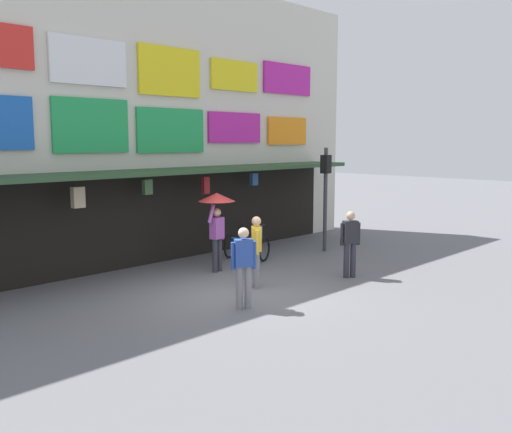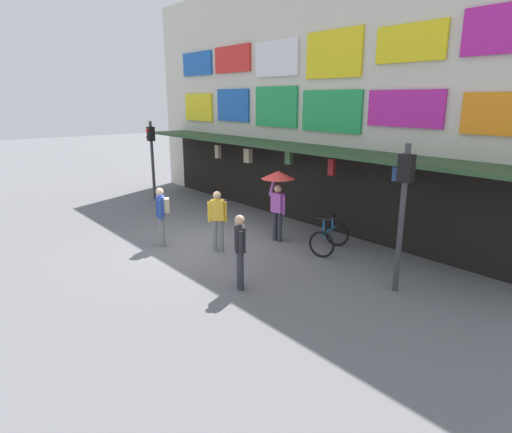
{
  "view_description": "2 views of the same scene",
  "coord_description": "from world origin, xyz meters",
  "px_view_note": "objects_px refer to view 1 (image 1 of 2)",
  "views": [
    {
      "loc": [
        -8.41,
        -8.85,
        3.43
      ],
      "look_at": [
        1.3,
        0.69,
        1.57
      ],
      "focal_mm": 39.26,
      "sensor_mm": 36.0,
      "label": 1
    },
    {
      "loc": [
        10.02,
        -6.23,
        4.06
      ],
      "look_at": [
        2.02,
        0.38,
        1.21
      ],
      "focal_mm": 30.16,
      "sensor_mm": 36.0,
      "label": 2
    }
  ],
  "objects_px": {
    "traffic_light_far": "(325,182)",
    "bicycle_parked": "(247,246)",
    "pedestrian_in_blue": "(350,240)",
    "pedestrian_with_umbrella": "(217,210)",
    "pedestrian_in_black": "(256,248)",
    "pedestrian_in_purple": "(243,261)"
  },
  "relations": [
    {
      "from": "traffic_light_far",
      "to": "bicycle_parked",
      "type": "xyz_separation_m",
      "value": [
        -2.6,
        0.79,
        -1.75
      ]
    },
    {
      "from": "bicycle_parked",
      "to": "pedestrian_in_blue",
      "type": "relative_size",
      "value": 0.79
    },
    {
      "from": "pedestrian_with_umbrella",
      "to": "pedestrian_in_blue",
      "type": "distance_m",
      "value": 3.5
    },
    {
      "from": "pedestrian_in_black",
      "to": "pedestrian_in_purple",
      "type": "bearing_deg",
      "value": -144.77
    },
    {
      "from": "bicycle_parked",
      "to": "pedestrian_in_blue",
      "type": "distance_m",
      "value": 3.39
    },
    {
      "from": "pedestrian_in_blue",
      "to": "pedestrian_in_purple",
      "type": "relative_size",
      "value": 1.0
    },
    {
      "from": "pedestrian_in_purple",
      "to": "pedestrian_in_black",
      "type": "height_order",
      "value": "same"
    },
    {
      "from": "pedestrian_with_umbrella",
      "to": "pedestrian_in_black",
      "type": "relative_size",
      "value": 1.24
    },
    {
      "from": "pedestrian_with_umbrella",
      "to": "pedestrian_in_black",
      "type": "xyz_separation_m",
      "value": [
        -0.41,
        -1.83,
        -0.69
      ]
    },
    {
      "from": "bicycle_parked",
      "to": "pedestrian_with_umbrella",
      "type": "xyz_separation_m",
      "value": [
        -1.58,
        -0.49,
        1.25
      ]
    },
    {
      "from": "pedestrian_in_blue",
      "to": "pedestrian_in_purple",
      "type": "distance_m",
      "value": 3.67
    },
    {
      "from": "bicycle_parked",
      "to": "pedestrian_in_blue",
      "type": "height_order",
      "value": "pedestrian_in_blue"
    },
    {
      "from": "traffic_light_far",
      "to": "pedestrian_with_umbrella",
      "type": "xyz_separation_m",
      "value": [
        -4.17,
        0.31,
        -0.5
      ]
    },
    {
      "from": "pedestrian_in_blue",
      "to": "pedestrian_with_umbrella",
      "type": "bearing_deg",
      "value": 123.82
    },
    {
      "from": "pedestrian_with_umbrella",
      "to": "pedestrian_in_black",
      "type": "distance_m",
      "value": 2.0
    },
    {
      "from": "traffic_light_far",
      "to": "pedestrian_in_purple",
      "type": "relative_size",
      "value": 1.9
    },
    {
      "from": "pedestrian_with_umbrella",
      "to": "pedestrian_in_purple",
      "type": "relative_size",
      "value": 1.24
    },
    {
      "from": "pedestrian_in_blue",
      "to": "bicycle_parked",
      "type": "bearing_deg",
      "value": 95.67
    },
    {
      "from": "bicycle_parked",
      "to": "pedestrian_in_black",
      "type": "height_order",
      "value": "pedestrian_in_black"
    },
    {
      "from": "pedestrian_with_umbrella",
      "to": "pedestrian_in_purple",
      "type": "xyz_separation_m",
      "value": [
        -1.76,
        -2.79,
        -0.66
      ]
    },
    {
      "from": "traffic_light_far",
      "to": "pedestrian_in_black",
      "type": "bearing_deg",
      "value": -161.57
    },
    {
      "from": "pedestrian_in_black",
      "to": "pedestrian_in_blue",
      "type": "bearing_deg",
      "value": -23.62
    }
  ]
}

